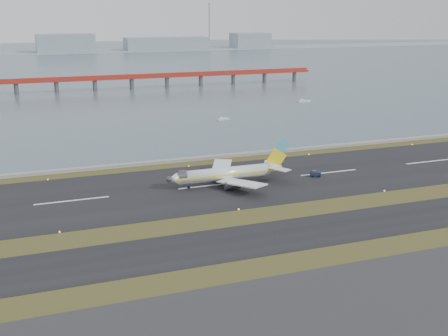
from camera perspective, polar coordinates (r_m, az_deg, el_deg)
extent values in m
plane|color=#344017|center=(139.87, 2.63, -5.29)|extent=(1000.00, 1000.00, 0.00)
cube|color=#2F2F32|center=(96.73, 15.84, -16.09)|extent=(1000.00, 50.00, 0.10)
cube|color=black|center=(129.68, 4.69, -7.04)|extent=(1000.00, 18.00, 0.10)
cube|color=black|center=(166.35, -1.36, -1.80)|extent=(1000.00, 45.00, 0.10)
cube|color=gray|center=(193.76, -4.23, 0.84)|extent=(1000.00, 2.50, 1.00)
cube|color=#445561|center=(584.62, -15.35, 10.24)|extent=(1400.00, 800.00, 1.30)
cube|color=#A4291C|center=(379.38, -9.38, 9.05)|extent=(260.00, 5.00, 1.60)
cube|color=#A4291C|center=(379.21, -9.39, 9.28)|extent=(260.00, 0.40, 1.40)
cylinder|color=#4C4C51|center=(379.91, -9.35, 8.38)|extent=(2.80, 2.80, 7.00)
cylinder|color=#4C4C51|center=(408.87, 4.12, 9.05)|extent=(2.80, 2.80, 7.00)
cube|color=#8999A2|center=(743.68, -16.53, 11.21)|extent=(1400.00, 80.00, 1.00)
cube|color=#8999A2|center=(743.77, -15.81, 12.11)|extent=(70.00, 35.00, 22.00)
cube|color=#8999A2|center=(765.64, -5.84, 12.47)|extent=(110.00, 35.00, 16.00)
cube|color=#8999A2|center=(803.91, 2.67, 12.82)|extent=(50.00, 35.00, 20.00)
cylinder|color=#8999A2|center=(781.89, -1.49, 14.22)|extent=(1.80, 1.80, 60.00)
cylinder|color=white|center=(166.14, 0.01, -0.57)|extent=(28.00, 3.80, 3.80)
cone|color=white|center=(161.64, -5.19, -1.10)|extent=(3.20, 3.80, 3.80)
cone|color=white|center=(172.11, 5.08, 0.05)|extent=(5.00, 3.80, 3.80)
cube|color=yellow|center=(164.41, 0.24, -0.75)|extent=(31.00, 0.06, 0.45)
cube|color=yellow|center=(167.87, -0.22, -0.40)|extent=(31.00, 0.06, 0.45)
cube|color=white|center=(159.51, 1.80, -1.54)|extent=(11.31, 15.89, 1.66)
cube|color=white|center=(174.73, -0.28, 0.01)|extent=(11.31, 15.89, 1.66)
cylinder|color=#3B3C41|center=(161.49, 0.91, -1.76)|extent=(4.20, 2.10, 2.10)
cylinder|color=#3B3C41|center=(172.25, -0.52, -0.64)|extent=(4.20, 2.10, 2.10)
cube|color=yellow|center=(171.68, 5.34, 1.00)|extent=(6.80, 0.35, 6.85)
cube|color=#45AFC5|center=(171.60, 5.95, 2.25)|extent=(4.85, 0.37, 4.90)
cube|color=white|center=(168.80, 5.72, -0.11)|extent=(5.64, 6.80, 0.22)
cube|color=white|center=(175.41, 4.64, 0.53)|extent=(5.64, 6.80, 0.22)
cylinder|color=black|center=(163.72, -3.61, -1.97)|extent=(0.80, 0.28, 0.80)
cylinder|color=black|center=(164.99, 0.83, -1.76)|extent=(1.00, 0.38, 1.00)
cylinder|color=black|center=(170.00, 0.16, -1.23)|extent=(1.00, 0.38, 1.00)
cube|color=#141F37|center=(177.29, 9.26, -0.61)|extent=(3.54, 2.64, 1.18)
cube|color=#3B3C41|center=(177.00, 9.15, -0.37)|extent=(1.76, 1.82, 0.69)
cylinder|color=black|center=(176.49, 8.96, -0.86)|extent=(0.75, 0.49, 0.69)
cylinder|color=black|center=(177.97, 8.87, -0.71)|extent=(0.75, 0.49, 0.69)
cylinder|color=black|center=(176.93, 9.65, -0.85)|extent=(0.75, 0.49, 0.69)
cylinder|color=black|center=(178.40, 9.55, -0.70)|extent=(0.75, 0.49, 0.69)
cube|color=silver|center=(267.52, -0.10, 4.99)|extent=(6.51, 3.38, 0.80)
cube|color=silver|center=(266.66, -0.34, 5.11)|extent=(2.06, 1.80, 0.80)
cube|color=silver|center=(323.96, 8.13, 6.73)|extent=(7.62, 2.40, 0.98)
cube|color=silver|center=(323.06, 7.88, 6.87)|extent=(2.18, 1.74, 0.98)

